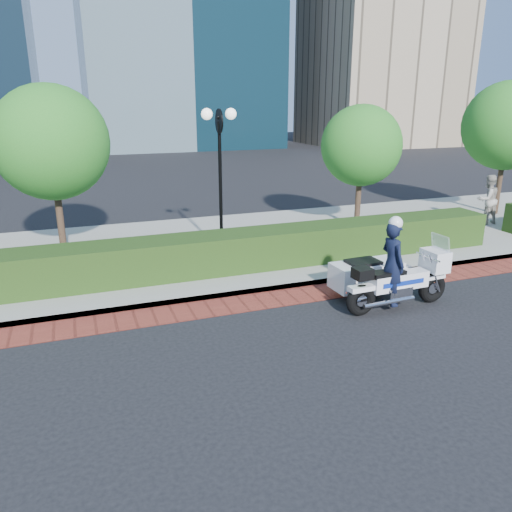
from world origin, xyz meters
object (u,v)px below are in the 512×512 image
object	(u,v)px
police_motorcycle	(384,273)
tree_b	(51,143)
tree_d	(508,126)
tree_c	(361,146)
pedestrian	(487,200)
lamppost	(220,159)

from	to	relation	value
police_motorcycle	tree_b	bearing A→B (deg)	136.67
tree_d	tree_b	bearing A→B (deg)	180.00
tree_d	police_motorcycle	size ratio (longest dim) A/B	1.91
tree_b	police_motorcycle	bearing A→B (deg)	-41.16
tree_c	pedestrian	size ratio (longest dim) A/B	2.36
tree_b	tree_d	world-z (taller)	tree_d
tree_d	pedestrian	world-z (taller)	tree_d
police_motorcycle	tree_c	bearing A→B (deg)	61.66
tree_c	tree_d	world-z (taller)	tree_d
tree_c	pedestrian	bearing A→B (deg)	-14.69
tree_c	lamppost	bearing A→B (deg)	-166.70
tree_c	tree_d	size ratio (longest dim) A/B	0.83
pedestrian	tree_d	bearing A→B (deg)	-145.00
lamppost	tree_c	size ratio (longest dim) A/B	0.98
tree_c	police_motorcycle	bearing A→B (deg)	-116.17
tree_d	police_motorcycle	distance (m)	11.66
tree_d	pedestrian	distance (m)	3.34
lamppost	tree_c	distance (m)	5.65
tree_b	pedestrian	distance (m)	14.98
tree_b	pedestrian	size ratio (longest dim) A/B	2.68
tree_c	pedestrian	xyz separation A→B (m)	(4.74, -1.24, -1.99)
lamppost	police_motorcycle	bearing A→B (deg)	-62.61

